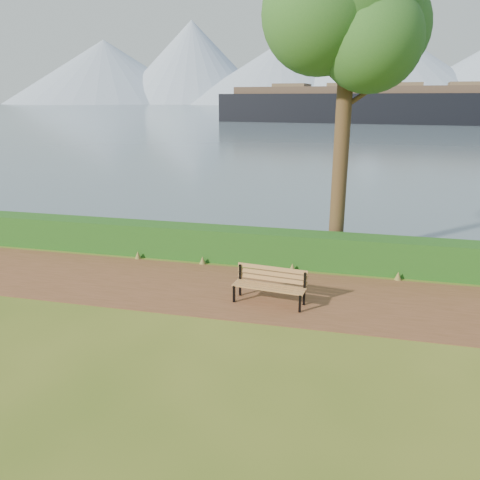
# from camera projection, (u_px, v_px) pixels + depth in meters

# --- Properties ---
(ground) EXTENTS (140.00, 140.00, 0.00)m
(ground) POSITION_uv_depth(u_px,v_px,m) (219.00, 294.00, 11.89)
(ground) COLOR #445B1A
(ground) RESTS_ON ground
(path) EXTENTS (40.00, 3.40, 0.01)m
(path) POSITION_uv_depth(u_px,v_px,m) (222.00, 289.00, 12.17)
(path) COLOR brown
(path) RESTS_ON ground
(hedge) EXTENTS (32.00, 0.85, 1.00)m
(hedge) POSITION_uv_depth(u_px,v_px,m) (242.00, 245.00, 14.17)
(hedge) COLOR #154212
(hedge) RESTS_ON ground
(water) EXTENTS (700.00, 510.00, 0.00)m
(water) POSITION_uv_depth(u_px,v_px,m) (349.00, 107.00, 253.95)
(water) COLOR #3F5566
(water) RESTS_ON ground
(mountains) EXTENTS (585.00, 190.00, 70.00)m
(mountains) POSITION_uv_depth(u_px,v_px,m) (342.00, 69.00, 383.91)
(mountains) COLOR #8598B2
(mountains) RESTS_ON ground
(bench) EXTENTS (1.80, 0.72, 0.88)m
(bench) POSITION_uv_depth(u_px,v_px,m) (270.00, 283.00, 11.26)
(bench) COLOR black
(bench) RESTS_ON ground
(tree) EXTENTS (4.52, 4.22, 9.52)m
(tree) POSITION_uv_depth(u_px,v_px,m) (350.00, 8.00, 12.46)
(tree) COLOR #3C2918
(tree) RESTS_ON ground
(cargo_ship) EXTENTS (79.97, 21.07, 24.01)m
(cargo_ship) POSITION_uv_depth(u_px,v_px,m) (433.00, 105.00, 90.58)
(cargo_ship) COLOR black
(cargo_ship) RESTS_ON ground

